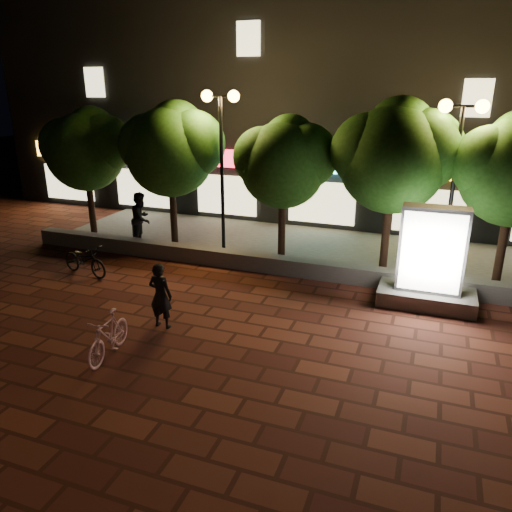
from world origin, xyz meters
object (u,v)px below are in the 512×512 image
at_px(tree_far_left, 87,147).
at_px(ad_kiosk, 430,267).
at_px(pedestrian, 141,219).
at_px(rider, 161,295).
at_px(scooter_pink, 108,336).
at_px(tree_right, 395,153).
at_px(street_lamp_left, 221,131).
at_px(tree_left, 172,146).
at_px(scooter_parked, 85,260).
at_px(tree_mid, 285,159).
at_px(street_lamp_right, 459,144).

height_order(tree_far_left, ad_kiosk, tree_far_left).
bearing_deg(pedestrian, rider, -152.55).
bearing_deg(tree_far_left, scooter_pink, -50.88).
relative_size(tree_right, street_lamp_left, 0.98).
xyz_separation_m(street_lamp_left, ad_kiosk, (6.64, -2.06, -2.97)).
distance_m(rider, pedestrian, 6.28).
distance_m(tree_far_left, pedestrian, 3.49).
bearing_deg(tree_left, rider, -64.18).
xyz_separation_m(tree_far_left, scooter_parked, (2.41, -3.64, -2.82)).
bearing_deg(ad_kiosk, tree_left, 164.87).
bearing_deg(scooter_pink, street_lamp_left, 87.22).
distance_m(tree_left, street_lamp_left, 2.05).
bearing_deg(tree_far_left, rider, -42.48).
height_order(tree_far_left, pedestrian, tree_far_left).
bearing_deg(street_lamp_left, tree_mid, 7.31).
height_order(tree_mid, rider, tree_mid).
bearing_deg(tree_far_left, tree_right, 0.00).
bearing_deg(rider, street_lamp_left, -79.66).
height_order(street_lamp_right, scooter_pink, street_lamp_right).
xyz_separation_m(street_lamp_right, pedestrian, (-9.90, -0.45, -2.88)).
relative_size(tree_mid, street_lamp_left, 0.87).
bearing_deg(street_lamp_left, scooter_parked, -131.97).
bearing_deg(pedestrian, tree_far_left, 65.27).
bearing_deg(tree_left, ad_kiosk, -15.13).
height_order(tree_far_left, tree_right, tree_right).
bearing_deg(scooter_parked, scooter_pink, -123.73).
bearing_deg(street_lamp_right, tree_left, 178.32).
distance_m(scooter_pink, pedestrian, 7.44).
bearing_deg(rider, street_lamp_right, -136.62).
bearing_deg(street_lamp_left, ad_kiosk, -17.23).
bearing_deg(scooter_pink, street_lamp_right, 40.49).
bearing_deg(street_lamp_right, tree_far_left, 178.79).
relative_size(tree_mid, pedestrian, 2.41).
bearing_deg(tree_left, scooter_parked, -106.71).
bearing_deg(scooter_parked, tree_mid, -42.08).
xyz_separation_m(tree_left, rider, (2.79, -5.76, -2.65)).
xyz_separation_m(tree_left, street_lamp_left, (1.95, -0.26, 0.58)).
bearing_deg(tree_far_left, street_lamp_right, -1.21).
xyz_separation_m(tree_mid, scooter_pink, (-1.56, -7.31, -2.73)).
relative_size(tree_left, pedestrian, 2.61).
bearing_deg(tree_far_left, ad_kiosk, -10.87).
relative_size(tree_far_left, tree_left, 0.95).
xyz_separation_m(tree_far_left, street_lamp_right, (12.45, -0.26, 0.60)).
bearing_deg(scooter_pink, tree_far_left, 122.31).
bearing_deg(tree_right, street_lamp_right, -9.10).
distance_m(tree_left, tree_mid, 4.00).
relative_size(ad_kiosk, rider, 1.64).
distance_m(tree_right, ad_kiosk, 3.65).
relative_size(street_lamp_left, scooter_pink, 3.23).
relative_size(tree_right, street_lamp_right, 1.02).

